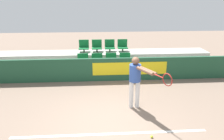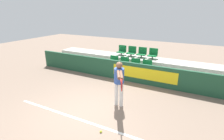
{
  "view_description": "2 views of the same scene",
  "coord_description": "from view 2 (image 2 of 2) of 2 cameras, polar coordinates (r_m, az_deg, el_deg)",
  "views": [
    {
      "loc": [
        -0.25,
        -5.03,
        3.3
      ],
      "look_at": [
        0.19,
        1.67,
        0.95
      ],
      "focal_mm": 35.0,
      "sensor_mm": 36.0,
      "label": 1
    },
    {
      "loc": [
        3.1,
        -4.06,
        3.19
      ],
      "look_at": [
        0.06,
        1.83,
        0.92
      ],
      "focal_mm": 28.0,
      "sensor_mm": 36.0,
      "label": 2
    }
  ],
  "objects": [
    {
      "name": "ground_plane",
      "position": [
        6.02,
        -8.79,
        -13.31
      ],
      "size": [
        30.0,
        30.0,
        0.0
      ],
      "primitive_type": "plane",
      "color": "#7A6656"
    },
    {
      "name": "court_baseline",
      "position": [
        5.74,
        -11.43,
        -15.25
      ],
      "size": [
        4.89,
        0.08,
        0.01
      ],
      "color": "white",
      "rests_on": "ground"
    },
    {
      "name": "barrier_wall",
      "position": [
        8.29,
        3.89,
        -0.31
      ],
      "size": [
        10.11,
        0.14,
        0.93
      ],
      "color": "#1E4C33",
      "rests_on": "ground"
    },
    {
      "name": "bleacher_tier_front",
      "position": [
        8.92,
        5.29,
        -0.82
      ],
      "size": [
        9.71,
        1.05,
        0.38
      ],
      "color": "#ADA89E",
      "rests_on": "ground"
    },
    {
      "name": "bleacher_tier_middle",
      "position": [
        9.79,
        7.67,
        2.08
      ],
      "size": [
        9.71,
        1.05,
        0.76
      ],
      "color": "#ADA89E",
      "rests_on": "ground"
    },
    {
      "name": "stadium_chair_0",
      "position": [
        9.24,
        0.49,
        2.81
      ],
      "size": [
        0.46,
        0.38,
        0.54
      ],
      "color": "#333333",
      "rests_on": "bleacher_tier_front"
    },
    {
      "name": "stadium_chair_1",
      "position": [
        9.0,
        3.9,
        2.32
      ],
      "size": [
        0.46,
        0.38,
        0.54
      ],
      "color": "#333333",
      "rests_on": "bleacher_tier_front"
    },
    {
      "name": "stadium_chair_2",
      "position": [
        8.79,
        7.49,
        1.79
      ],
      "size": [
        0.46,
        0.38,
        0.54
      ],
      "color": "#333333",
      "rests_on": "bleacher_tier_front"
    },
    {
      "name": "stadium_chair_3",
      "position": [
        8.61,
        11.23,
        1.23
      ],
      "size": [
        0.46,
        0.38,
        0.54
      ],
      "color": "#333333",
      "rests_on": "bleacher_tier_front"
    },
    {
      "name": "stadium_chair_4",
      "position": [
        10.07,
        3.22,
        6.36
      ],
      "size": [
        0.46,
        0.38,
        0.54
      ],
      "color": "#333333",
      "rests_on": "bleacher_tier_middle"
    },
    {
      "name": "stadium_chair_5",
      "position": [
        9.84,
        6.42,
        5.98
      ],
      "size": [
        0.46,
        0.38,
        0.54
      ],
      "color": "#333333",
      "rests_on": "bleacher_tier_middle"
    },
    {
      "name": "stadium_chair_6",
      "position": [
        9.65,
        9.75,
        5.56
      ],
      "size": [
        0.46,
        0.38,
        0.54
      ],
      "color": "#333333",
      "rests_on": "bleacher_tier_middle"
    },
    {
      "name": "stadium_chair_7",
      "position": [
        9.5,
        13.21,
        5.11
      ],
      "size": [
        0.46,
        0.38,
        0.54
      ],
      "color": "#333333",
      "rests_on": "bleacher_tier_middle"
    },
    {
      "name": "tennis_player",
      "position": [
        5.81,
        2.34,
        -3.21
      ],
      "size": [
        0.85,
        1.44,
        1.6
      ],
      "rotation": [
        0.0,
        0.0,
        0.49
      ],
      "color": "silver",
      "rests_on": "ground"
    },
    {
      "name": "tennis_ball",
      "position": [
        5.1,
        -3.66,
        -19.41
      ],
      "size": [
        0.07,
        0.07,
        0.07
      ],
      "color": "#CCDB33",
      "rests_on": "ground"
    }
  ]
}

